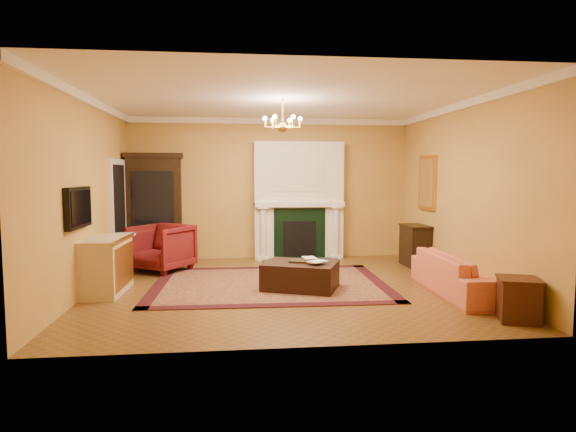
{
  "coord_description": "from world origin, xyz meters",
  "views": [
    {
      "loc": [
        -0.75,
        -7.62,
        1.82
      ],
      "look_at": [
        0.12,
        0.3,
        1.12
      ],
      "focal_mm": 30.0,
      "sensor_mm": 36.0,
      "label": 1
    }
  ],
  "objects": [
    {
      "name": "crown_molding",
      "position": [
        0.0,
        0.96,
        2.94
      ],
      "size": [
        6.0,
        5.5,
        0.12
      ],
      "color": "white",
      "rests_on": "ceiling"
    },
    {
      "name": "commode",
      "position": [
        -2.73,
        -0.11,
        0.42
      ],
      "size": [
        0.57,
        1.16,
        0.85
      ],
      "primitive_type": "cube",
      "rotation": [
        0.0,
        0.0,
        -0.03
      ],
      "color": "beige",
      "rests_on": "floor"
    },
    {
      "name": "pedestal_table",
      "position": [
        -2.7,
        0.89,
        0.46
      ],
      "size": [
        0.44,
        0.44,
        0.79
      ],
      "color": "black",
      "rests_on": "floor"
    },
    {
      "name": "wall_back",
      "position": [
        0.0,
        2.76,
        1.5
      ],
      "size": [
        6.0,
        0.02,
        3.0
      ],
      "primitive_type": "cube",
      "color": "gold",
      "rests_on": "floor"
    },
    {
      "name": "end_table",
      "position": [
        2.72,
        -2.14,
        0.26
      ],
      "size": [
        0.57,
        0.57,
        0.52
      ],
      "primitive_type": "cube",
      "rotation": [
        0.0,
        0.0,
        -0.34
      ],
      "color": "#35170E",
      "rests_on": "floor"
    },
    {
      "name": "wall_left",
      "position": [
        -3.01,
        0.0,
        1.5
      ],
      "size": [
        0.02,
        5.5,
        3.0
      ],
      "primitive_type": "cube",
      "color": "gold",
      "rests_on": "floor"
    },
    {
      "name": "chandelier",
      "position": [
        -0.0,
        0.0,
        2.61
      ],
      "size": [
        0.63,
        0.55,
        0.53
      ],
      "color": "gold",
      "rests_on": "ceiling"
    },
    {
      "name": "console_table",
      "position": [
        2.78,
        1.46,
        0.39
      ],
      "size": [
        0.41,
        0.71,
        0.79
      ],
      "primitive_type": "cube",
      "rotation": [
        0.0,
        0.0,
        0.01
      ],
      "color": "black",
      "rests_on": "floor"
    },
    {
      "name": "china_cabinet",
      "position": [
        -2.4,
        2.49,
        1.07
      ],
      "size": [
        1.11,
        0.56,
        2.15
      ],
      "primitive_type": "cube",
      "rotation": [
        0.0,
        0.0,
        0.07
      ],
      "color": "black",
      "rests_on": "floor"
    },
    {
      "name": "floor",
      "position": [
        0.0,
        0.0,
        -0.01
      ],
      "size": [
        6.0,
        5.5,
        0.02
      ],
      "primitive_type": "cube",
      "color": "brown",
      "rests_on": "ground"
    },
    {
      "name": "ottoman_tray",
      "position": [
        0.33,
        -0.16,
        0.44
      ],
      "size": [
        0.53,
        0.47,
        0.03
      ],
      "primitive_type": "cube",
      "rotation": [
        0.0,
        0.0,
        -0.38
      ],
      "color": "black",
      "rests_on": "leather_ottoman"
    },
    {
      "name": "gilt_mirror",
      "position": [
        2.97,
        1.4,
        1.65
      ],
      "size": [
        0.06,
        0.76,
        1.05
      ],
      "color": "gold",
      "rests_on": "wall_right"
    },
    {
      "name": "tv_panel",
      "position": [
        -2.95,
        -0.6,
        1.35
      ],
      "size": [
        0.09,
        0.95,
        0.58
      ],
      "color": "black",
      "rests_on": "wall_left"
    },
    {
      "name": "wall_front",
      "position": [
        0.0,
        -2.76,
        1.5
      ],
      "size": [
        6.0,
        0.02,
        3.0
      ],
      "primitive_type": "cube",
      "color": "gold",
      "rests_on": "floor"
    },
    {
      "name": "wingback_armchair",
      "position": [
        -2.14,
        1.51,
        0.48
      ],
      "size": [
        1.27,
        1.26,
        0.97
      ],
      "primitive_type": "imported",
      "rotation": [
        0.0,
        0.0,
        -0.6
      ],
      "color": "maroon",
      "rests_on": "floor"
    },
    {
      "name": "oriental_rug",
      "position": [
        -0.19,
        0.2,
        0.01
      ],
      "size": [
        3.88,
        2.94,
        0.02
      ],
      "primitive_type": "cube",
      "rotation": [
        0.0,
        0.0,
        -0.02
      ],
      "color": "#430F0E",
      "rests_on": "floor"
    },
    {
      "name": "wall_right",
      "position": [
        3.01,
        0.0,
        1.5
      ],
      "size": [
        0.02,
        5.5,
        3.0
      ],
      "primitive_type": "cube",
      "color": "gold",
      "rests_on": "floor"
    },
    {
      "name": "topiary_left",
      "position": [
        0.03,
        2.53,
        1.46
      ],
      "size": [
        0.15,
        0.15,
        0.42
      ],
      "color": "gray",
      "rests_on": "fireplace"
    },
    {
      "name": "topiary_right",
      "position": [
        1.4,
        2.53,
        1.45
      ],
      "size": [
        0.15,
        0.15,
        0.41
      ],
      "color": "gray",
      "rests_on": "fireplace"
    },
    {
      "name": "book_a",
      "position": [
        0.33,
        -0.08,
        0.59
      ],
      "size": [
        0.2,
        0.05,
        0.26
      ],
      "primitive_type": "imported",
      "rotation": [
        0.0,
        0.0,
        0.12
      ],
      "color": "gray",
      "rests_on": "ottoman_tray"
    },
    {
      "name": "leather_ottoman",
      "position": [
        0.26,
        -0.21,
        0.22
      ],
      "size": [
        1.33,
        1.16,
        0.41
      ],
      "primitive_type": "cube",
      "rotation": [
        0.0,
        0.0,
        -0.38
      ],
      "color": "black",
      "rests_on": "oriental_rug"
    },
    {
      "name": "book_b",
      "position": [
        0.43,
        -0.3,
        0.6
      ],
      "size": [
        0.15,
        0.18,
        0.29
      ],
      "primitive_type": "imported",
      "rotation": [
        0.0,
        0.0,
        -0.91
      ],
      "color": "gray",
      "rests_on": "ottoman_tray"
    },
    {
      "name": "doorway",
      "position": [
        -2.95,
        1.7,
        1.05
      ],
      "size": [
        0.08,
        1.05,
        2.1
      ],
      "color": "silver",
      "rests_on": "wall_left"
    },
    {
      "name": "coral_sofa",
      "position": [
        2.64,
        -0.78,
        0.41
      ],
      "size": [
        0.67,
        2.13,
        0.82
      ],
      "primitive_type": "imported",
      "rotation": [
        0.0,
        0.0,
        1.54
      ],
      "color": "#DE6B46",
      "rests_on": "floor"
    },
    {
      "name": "ceiling",
      "position": [
        0.0,
        0.0,
        3.01
      ],
      "size": [
        6.0,
        5.5,
        0.02
      ],
      "primitive_type": "cube",
      "color": "white",
      "rests_on": "wall_back"
    },
    {
      "name": "fireplace",
      "position": [
        0.6,
        2.57,
        1.19
      ],
      "size": [
        1.9,
        0.7,
        2.5
      ],
      "color": "white",
      "rests_on": "wall_back"
    }
  ]
}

